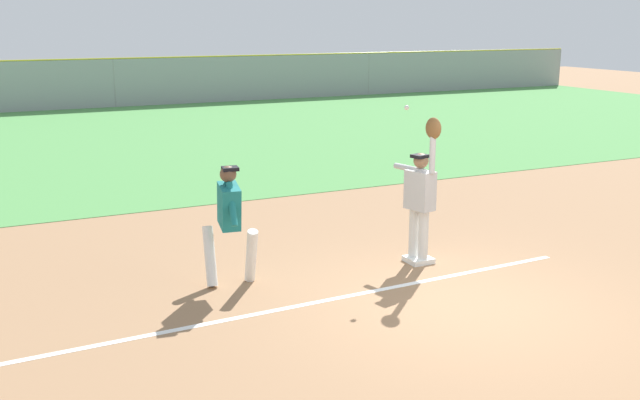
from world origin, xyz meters
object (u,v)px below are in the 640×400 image
object	(u,v)px
baseball	(407,108)
fielder	(421,192)
parked_car_green	(207,82)
parked_car_red	(91,85)
runner	(229,217)
first_base	(418,260)

from	to	relation	value
baseball	fielder	bearing A→B (deg)	-54.23
baseball	parked_car_green	size ratio (longest dim) A/B	0.02
parked_car_green	parked_car_red	bearing A→B (deg)	177.23
runner	parked_car_red	distance (m)	26.37
parked_car_red	parked_car_green	distance (m)	5.48
first_base	parked_car_green	xyz separation A→B (m)	(4.48, 26.15, 0.63)
parked_car_red	runner	bearing A→B (deg)	-93.67
first_base	fielder	world-z (taller)	fielder
first_base	fielder	size ratio (longest dim) A/B	0.17
runner	baseball	distance (m)	3.11
first_base	parked_car_green	size ratio (longest dim) A/B	0.09
runner	parked_car_green	size ratio (longest dim) A/B	0.39
first_base	runner	xyz separation A→B (m)	(-2.94, 0.31, 0.96)
fielder	baseball	xyz separation A→B (m)	(-0.16, 0.22, 1.27)
baseball	parked_car_red	distance (m)	26.47
first_base	fielder	xyz separation A→B (m)	(-0.01, -0.02, 1.08)
fielder	first_base	bearing A→B (deg)	-132.46
baseball	parked_car_red	size ratio (longest dim) A/B	0.02
runner	baseball	world-z (taller)	baseball
first_base	parked_car_green	bearing A→B (deg)	80.28
parked_car_red	parked_car_green	bearing A→B (deg)	-4.22
baseball	parked_car_red	bearing A→B (deg)	91.77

